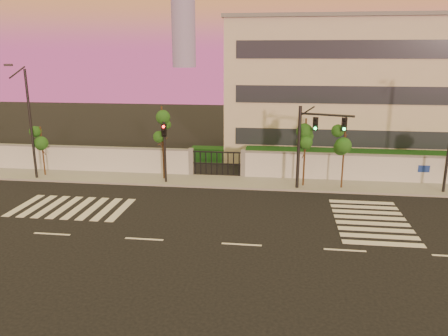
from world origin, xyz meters
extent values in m
plane|color=black|center=(0.00, 0.00, 0.00)|extent=(120.00, 120.00, 0.00)
cube|color=gray|center=(0.00, 10.50, 0.07)|extent=(60.00, 3.00, 0.15)
cube|color=silver|center=(-17.50, 12.00, 1.00)|extent=(25.00, 0.30, 2.00)
cube|color=slate|center=(-17.50, 12.00, 2.06)|extent=(25.00, 0.36, 0.12)
cube|color=slate|center=(-5.00, 12.00, 1.10)|extent=(0.35, 0.35, 2.20)
cube|color=slate|center=(-1.00, 12.00, 1.10)|extent=(0.35, 0.35, 2.20)
cube|color=#0F3311|center=(9.00, 14.50, 0.90)|extent=(20.00, 2.00, 1.80)
cube|color=#0F3311|center=(-16.00, 14.50, 0.70)|extent=(12.00, 1.80, 1.40)
cube|color=#0F3311|center=(-3.00, 17.00, 0.60)|extent=(6.00, 1.50, 1.20)
cube|color=beige|center=(9.00, 22.00, 6.00)|extent=(24.00, 12.00, 12.00)
cube|color=#262D38|center=(9.00, 15.98, 2.50)|extent=(22.00, 0.08, 1.40)
cube|color=#262D38|center=(9.00, 15.98, 6.00)|extent=(22.00, 0.08, 1.40)
cube|color=#262D38|center=(9.00, 15.98, 9.50)|extent=(22.00, 0.08, 1.40)
cube|color=slate|center=(9.00, 22.00, 12.10)|extent=(24.40, 12.40, 0.30)
cube|color=silver|center=(-14.00, 4.00, 0.01)|extent=(0.50, 4.00, 0.02)
cube|color=silver|center=(-13.10, 4.00, 0.01)|extent=(0.50, 4.00, 0.02)
cube|color=silver|center=(-12.20, 4.00, 0.01)|extent=(0.50, 4.00, 0.02)
cube|color=silver|center=(-11.30, 4.00, 0.01)|extent=(0.50, 4.00, 0.02)
cube|color=silver|center=(-10.40, 4.00, 0.01)|extent=(0.50, 4.00, 0.02)
cube|color=silver|center=(-9.50, 4.00, 0.01)|extent=(0.50, 4.00, 0.02)
cube|color=silver|center=(-8.60, 4.00, 0.01)|extent=(0.50, 4.00, 0.02)
cube|color=silver|center=(-7.70, 4.00, 0.01)|extent=(0.50, 4.00, 0.02)
cube|color=silver|center=(7.00, 1.00, 0.01)|extent=(4.00, 0.50, 0.02)
cube|color=silver|center=(7.00, 1.90, 0.01)|extent=(4.00, 0.50, 0.02)
cube|color=silver|center=(7.00, 2.80, 0.01)|extent=(4.00, 0.50, 0.02)
cube|color=silver|center=(7.00, 3.70, 0.01)|extent=(4.00, 0.50, 0.02)
cube|color=silver|center=(7.00, 4.60, 0.01)|extent=(4.00, 0.50, 0.02)
cube|color=silver|center=(7.00, 5.50, 0.01)|extent=(4.00, 0.50, 0.02)
cube|color=silver|center=(7.00, 6.40, 0.01)|extent=(4.00, 0.50, 0.02)
cube|color=silver|center=(7.00, 7.30, 0.01)|extent=(4.00, 0.50, 0.02)
cube|color=silver|center=(-10.00, 0.00, 0.01)|extent=(2.00, 0.15, 0.01)
cube|color=silver|center=(-5.00, 0.00, 0.01)|extent=(2.00, 0.15, 0.01)
cube|color=silver|center=(0.00, 0.00, 0.01)|extent=(2.00, 0.15, 0.01)
cube|color=silver|center=(5.00, 0.00, 0.01)|extent=(2.00, 0.15, 0.01)
cylinder|color=#382314|center=(-16.14, 10.36, 1.94)|extent=(0.12, 0.12, 3.88)
sphere|color=#1E4D16|center=(-16.14, 10.36, 3.11)|extent=(1.09, 1.09, 1.09)
sphere|color=#1E4D16|center=(-15.79, 10.56, 2.53)|extent=(0.83, 0.83, 0.83)
sphere|color=#1E4D16|center=(-16.44, 10.22, 2.72)|extent=(0.79, 0.79, 0.79)
cylinder|color=#382314|center=(-6.79, 10.59, 2.77)|extent=(0.12, 0.12, 5.54)
sphere|color=#1E4D16|center=(-6.79, 10.59, 4.43)|extent=(1.13, 1.13, 1.13)
sphere|color=#1E4D16|center=(-6.43, 10.80, 3.60)|extent=(0.87, 0.87, 0.87)
sphere|color=#1E4D16|center=(-7.10, 10.44, 3.88)|extent=(0.82, 0.82, 0.82)
cylinder|color=#382314|center=(3.44, 10.14, 2.45)|extent=(0.13, 0.13, 4.90)
sphere|color=#1E4D16|center=(3.44, 10.14, 3.92)|extent=(1.18, 1.18, 1.18)
sphere|color=#1E4D16|center=(3.82, 10.36, 3.19)|extent=(0.90, 0.90, 0.90)
sphere|color=#1E4D16|center=(3.12, 9.98, 3.43)|extent=(0.86, 0.86, 0.86)
cylinder|color=#382314|center=(6.06, 9.97, 2.56)|extent=(0.12, 0.12, 5.12)
sphere|color=#1E4D16|center=(6.06, 9.97, 4.09)|extent=(1.09, 1.09, 1.09)
sphere|color=#1E4D16|center=(6.41, 10.17, 3.33)|extent=(0.83, 0.83, 0.83)
sphere|color=#1E4D16|center=(5.77, 9.82, 3.58)|extent=(0.79, 0.79, 0.79)
cylinder|color=black|center=(2.99, 9.54, 2.91)|extent=(0.23, 0.23, 5.81)
cylinder|color=black|center=(4.78, 9.54, 5.25)|extent=(3.43, 1.25, 0.15)
cube|color=black|center=(4.03, 9.49, 4.64)|extent=(0.33, 0.17, 0.84)
sphere|color=#0CF259|center=(4.03, 9.38, 4.38)|extent=(0.19, 0.19, 0.19)
cube|color=black|center=(5.90, 9.49, 4.64)|extent=(0.33, 0.17, 0.84)
sphere|color=#0CF259|center=(5.90, 9.38, 4.38)|extent=(0.19, 0.19, 0.19)
cylinder|color=black|center=(-6.42, 9.73, 2.27)|extent=(0.16, 0.16, 4.54)
cube|color=black|center=(-6.42, 9.68, 3.94)|extent=(0.35, 0.18, 0.91)
sphere|color=red|center=(-6.42, 9.57, 4.22)|extent=(0.20, 0.20, 0.20)
cylinder|color=black|center=(-16.37, 9.56, 4.07)|extent=(0.18, 0.18, 8.14)
cylinder|color=black|center=(-16.37, 8.64, 7.94)|extent=(0.10, 1.95, 0.79)
cube|color=#3F3F44|center=(-16.37, 7.73, 8.45)|extent=(0.51, 0.25, 0.15)
camera|label=1|loc=(1.73, -19.92, 9.19)|focal=35.00mm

